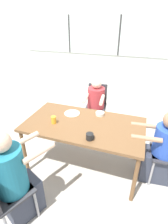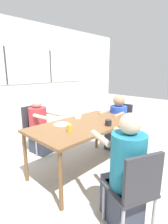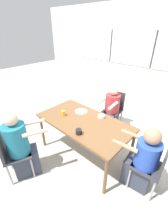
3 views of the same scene
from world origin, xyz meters
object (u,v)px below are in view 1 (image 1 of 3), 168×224
at_px(person_man_teal_shirt, 16,182).
at_px(juice_glass, 54,120).
at_px(person_woman_green_shirt, 161,151).
at_px(person_man_blue_shirt, 95,108).
at_px(chair_for_man_blue_shirt, 97,102).
at_px(chair_for_man_teal_shirt, 0,192).
at_px(bowl_white_shallow, 100,114).
at_px(coffee_mug, 90,137).

bearing_deg(person_man_teal_shirt, juice_glass, 111.62).
bearing_deg(person_woman_green_shirt, person_man_blue_shirt, 45.50).
bearing_deg(chair_for_man_blue_shirt, person_woman_green_shirt, 130.36).
bearing_deg(person_man_blue_shirt, chair_for_man_teal_shirt, 73.54).
xyz_separation_m(person_woman_green_shirt, bowl_white_shallow, (-0.91, 0.20, 0.30)).
distance_m(coffee_mug, juice_glass, 0.61).
xyz_separation_m(chair_for_man_teal_shirt, bowl_white_shallow, (0.65, 1.43, 0.26)).
distance_m(person_man_teal_shirt, bowl_white_shallow, 1.43).
xyz_separation_m(chair_for_man_blue_shirt, coffee_mug, (0.32, -1.54, 0.28)).
bearing_deg(chair_for_man_teal_shirt, person_man_teal_shirt, 90.00).
height_order(person_woman_green_shirt, juice_glass, person_woman_green_shirt).
distance_m(person_woman_green_shirt, bowl_white_shallow, 0.98).
xyz_separation_m(chair_for_man_teal_shirt, coffee_mug, (0.68, 0.81, 0.28)).
relative_size(chair_for_man_blue_shirt, chair_for_man_teal_shirt, 1.00).
distance_m(chair_for_man_blue_shirt, bowl_white_shallow, 1.01).
distance_m(person_woman_green_shirt, person_man_teal_shirt, 1.84).
height_order(chair_for_man_blue_shirt, juice_glass, chair_for_man_blue_shirt).
relative_size(person_man_teal_shirt, bowl_white_shallow, 9.20).
xyz_separation_m(person_man_blue_shirt, person_man_teal_shirt, (-0.31, -2.03, 0.06)).
distance_m(chair_for_man_teal_shirt, bowl_white_shallow, 1.59).
distance_m(person_man_blue_shirt, juice_glass, 1.26).
relative_size(chair_for_man_teal_shirt, person_man_teal_shirt, 0.75).
relative_size(person_man_blue_shirt, person_man_teal_shirt, 0.90).
xyz_separation_m(juice_glass, bowl_white_shallow, (0.55, 0.43, -0.03)).
xyz_separation_m(chair_for_man_blue_shirt, chair_for_man_teal_shirt, (-0.36, -2.35, 0.00)).
bearing_deg(person_man_teal_shirt, chair_for_man_teal_shirt, -90.00).
bearing_deg(bowl_white_shallow, person_man_teal_shirt, -114.67).
bearing_deg(person_man_teal_shirt, chair_for_man_blue_shirt, 106.43).
bearing_deg(chair_for_man_blue_shirt, bowl_white_shallow, 100.89).
distance_m(chair_for_man_blue_shirt, person_woman_green_shirt, 1.64).
relative_size(chair_for_man_blue_shirt, person_man_blue_shirt, 0.83).
distance_m(chair_for_man_blue_shirt, person_man_teal_shirt, 2.22).
relative_size(person_man_blue_shirt, bowl_white_shallow, 8.27).
bearing_deg(chair_for_man_teal_shirt, person_woman_green_shirt, 62.29).
bearing_deg(chair_for_man_teal_shirt, chair_for_man_blue_shirt, 105.29).
xyz_separation_m(chair_for_man_blue_shirt, juice_glass, (-0.26, -1.35, 0.29)).
bearing_deg(juice_glass, person_man_teal_shirt, -92.41).
bearing_deg(chair_for_man_blue_shirt, juice_glass, 72.65).
bearing_deg(person_man_teal_shirt, coffee_mug, 70.98).
xyz_separation_m(person_man_blue_shirt, bowl_white_shallow, (0.27, -0.76, 0.32)).
height_order(person_man_blue_shirt, coffee_mug, person_man_blue_shirt).
bearing_deg(coffee_mug, person_man_teal_shirt, -133.05).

